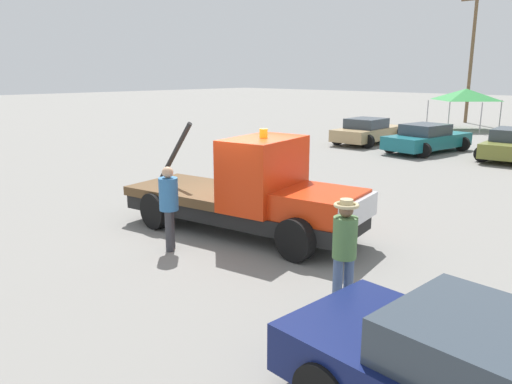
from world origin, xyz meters
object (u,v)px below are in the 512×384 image
at_px(parked_car_tan, 368,131).
at_px(parked_car_teal, 427,139).
at_px(person_near_truck, 345,244).
at_px(person_at_hood, 169,202).
at_px(tow_truck, 253,194).
at_px(canopy_tent_green, 466,94).
at_px(utility_pole, 472,50).

distance_m(parked_car_tan, parked_car_teal, 3.67).
relative_size(person_near_truck, person_at_hood, 1.00).
relative_size(tow_truck, canopy_tent_green, 1.74).
distance_m(tow_truck, person_near_truck, 3.95).
bearing_deg(canopy_tent_green, person_at_hood, -80.29).
xyz_separation_m(person_at_hood, utility_pole, (-6.37, 31.98, 4.19)).
height_order(person_at_hood, parked_car_teal, person_at_hood).
relative_size(person_near_truck, parked_car_tan, 0.38).
height_order(tow_truck, parked_car_teal, tow_truck).
bearing_deg(utility_pole, person_at_hood, -78.73).
distance_m(parked_car_tan, canopy_tent_green, 10.31).
distance_m(tow_truck, canopy_tent_green, 25.82).
xyz_separation_m(parked_car_teal, canopy_tent_green, (-2.60, 10.82, 1.62)).
xyz_separation_m(tow_truck, parked_car_teal, (-2.63, 14.43, -0.31)).
bearing_deg(utility_pole, canopy_tent_green, -70.20).
xyz_separation_m(parked_car_tan, canopy_tent_green, (1.01, 10.13, 1.62)).
xyz_separation_m(person_at_hood, parked_car_tan, (-5.66, 17.07, -0.39)).
height_order(person_near_truck, parked_car_teal, person_near_truck).
bearing_deg(person_near_truck, person_at_hood, 25.55).
bearing_deg(parked_car_teal, utility_pole, 23.72).
height_order(parked_car_teal, canopy_tent_green, canopy_tent_green).
height_order(person_near_truck, person_at_hood, person_at_hood).
relative_size(tow_truck, parked_car_teal, 1.24).
bearing_deg(parked_car_tan, canopy_tent_green, -7.74).
height_order(tow_truck, canopy_tent_green, canopy_tent_green).
bearing_deg(parked_car_teal, person_at_hood, -164.60).
height_order(tow_truck, utility_pole, utility_pole).
distance_m(person_near_truck, canopy_tent_green, 28.34).
xyz_separation_m(person_near_truck, person_at_hood, (-4.16, -0.29, -0.02)).
distance_m(parked_car_teal, utility_pole, 16.82).
distance_m(person_at_hood, utility_pole, 32.88).
distance_m(canopy_tent_green, utility_pole, 5.88).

